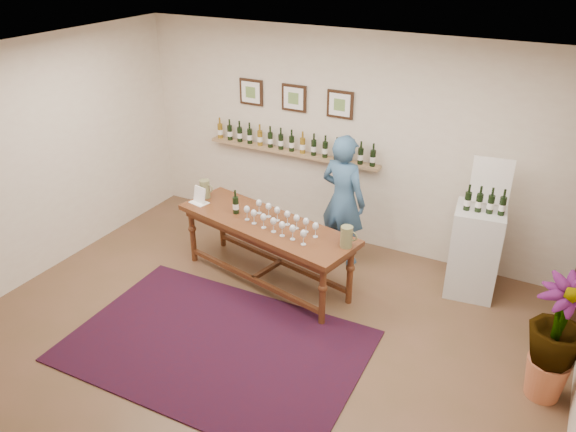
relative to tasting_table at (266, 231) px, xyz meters
The scene contains 14 objects.
ground 1.34m from the tasting_table, 67.91° to the right, with size 6.00×6.00×0.00m, color brown.
room_shell 2.70m from the tasting_table, 17.31° to the left, with size 6.00×6.00×6.00m.
rug 1.49m from the tasting_table, 83.44° to the right, with size 2.97×1.98×0.02m, color #410B13.
tasting_table is the anchor object (origin of this frame).
table_glasses 0.31m from the tasting_table, 14.10° to the right, with size 1.34×0.31×0.19m, color silver, non-canonical shape.
table_bottles 0.51m from the tasting_table, behind, with size 0.28×0.16×0.30m, color black, non-canonical shape.
pitcher_left 1.06m from the tasting_table, 167.57° to the left, with size 0.15×0.15×0.23m, color olive, non-canonical shape.
pitcher_right 1.08m from the tasting_table, ahead, with size 0.15×0.15×0.24m, color olive, non-canonical shape.
menu_card 1.02m from the tasting_table, behind, with size 0.22×0.16×0.20m, color white.
display_pedestal 2.41m from the tasting_table, 22.61° to the left, with size 0.54×0.54×1.08m, color silver.
pedestal_bottles 2.47m from the tasting_table, 20.87° to the left, with size 0.28×0.07×0.28m, color black, non-canonical shape.
info_sign 2.58m from the tasting_table, 25.11° to the left, with size 0.43×0.02×0.59m, color white.
potted_plant 3.22m from the tasting_table, ahead, with size 0.59×0.59×1.09m.
person 1.07m from the tasting_table, 55.56° to the left, with size 0.62×0.41×1.69m, color #34587C.
Camera 1 is at (2.50, -3.91, 3.81)m, focal length 35.00 mm.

